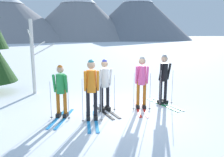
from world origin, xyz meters
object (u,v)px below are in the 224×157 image
object	(u,v)px
skier_in_orange	(91,86)
skier_in_white	(105,83)
birch_tree_slender	(33,56)
skier_in_pink	(142,80)
skier_in_black	(164,77)
skier_in_green	(61,89)

from	to	relation	value
skier_in_orange	skier_in_white	world-z (taller)	skier_in_orange
skier_in_white	birch_tree_slender	distance (m)	3.93
skier_in_pink	birch_tree_slender	size ratio (longest dim) A/B	0.57
skier_in_black	birch_tree_slender	distance (m)	5.46
skier_in_white	birch_tree_slender	bearing A→B (deg)	128.95
skier_in_white	skier_in_pink	size ratio (longest dim) A/B	0.96
skier_in_green	birch_tree_slender	size ratio (longest dim) A/B	0.55
skier_in_black	birch_tree_slender	bearing A→B (deg)	149.53
skier_in_green	skier_in_orange	xyz separation A→B (m)	(0.86, -0.44, 0.13)
skier_in_white	birch_tree_slender	world-z (taller)	birch_tree_slender
birch_tree_slender	skier_in_black	bearing A→B (deg)	-30.47
skier_in_pink	skier_in_black	xyz separation A→B (m)	(0.98, 0.34, 0.01)
skier_in_pink	skier_in_black	distance (m)	1.04
skier_in_green	skier_in_black	distance (m)	3.69
skier_in_black	birch_tree_slender	xyz separation A→B (m)	(-4.68, 2.75, 0.60)
skier_in_orange	skier_in_pink	distance (m)	1.92
skier_in_green	skier_in_orange	size ratio (longest dim) A/B	0.94
skier_in_black	skier_in_green	bearing A→B (deg)	-171.63
skier_in_green	skier_in_black	bearing A→B (deg)	8.37
skier_in_pink	skier_in_white	bearing A→B (deg)	176.37
skier_in_orange	skier_in_white	size ratio (longest dim) A/B	1.05
skier_in_orange	skier_in_black	size ratio (longest dim) A/B	1.00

